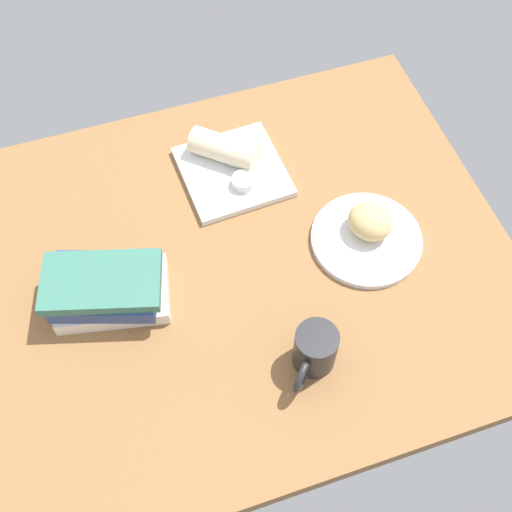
{
  "coord_description": "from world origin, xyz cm",
  "views": [
    {
      "loc": [
        17.6,
        65.61,
        118.07
      ],
      "look_at": [
        -3.75,
        1.39,
        7.0
      ],
      "focal_mm": 46.65,
      "sensor_mm": 36.0,
      "label": 1
    }
  ],
  "objects_px": {
    "round_plate": "(366,239)",
    "coffee_mug": "(314,351)",
    "square_plate": "(233,172)",
    "book_stack": "(107,287)",
    "sauce_cup": "(244,181)",
    "scone_pastry": "(370,221)",
    "breakfast_wrap": "(224,149)"
  },
  "relations": [
    {
      "from": "sauce_cup",
      "to": "breakfast_wrap",
      "type": "height_order",
      "value": "breakfast_wrap"
    },
    {
      "from": "square_plate",
      "to": "book_stack",
      "type": "height_order",
      "value": "book_stack"
    },
    {
      "from": "round_plate",
      "to": "square_plate",
      "type": "relative_size",
      "value": 1.06
    },
    {
      "from": "sauce_cup",
      "to": "book_stack",
      "type": "xyz_separation_m",
      "value": [
        0.32,
        0.17,
        0.02
      ]
    },
    {
      "from": "breakfast_wrap",
      "to": "square_plate",
      "type": "bearing_deg",
      "value": 53.04
    },
    {
      "from": "sauce_cup",
      "to": "square_plate",
      "type": "bearing_deg",
      "value": -78.37
    },
    {
      "from": "sauce_cup",
      "to": "breakfast_wrap",
      "type": "distance_m",
      "value": 0.09
    },
    {
      "from": "breakfast_wrap",
      "to": "coffee_mug",
      "type": "relative_size",
      "value": 1.36
    },
    {
      "from": "sauce_cup",
      "to": "book_stack",
      "type": "distance_m",
      "value": 0.37
    },
    {
      "from": "sauce_cup",
      "to": "book_stack",
      "type": "height_order",
      "value": "book_stack"
    },
    {
      "from": "round_plate",
      "to": "book_stack",
      "type": "height_order",
      "value": "book_stack"
    },
    {
      "from": "scone_pastry",
      "to": "sauce_cup",
      "type": "height_order",
      "value": "scone_pastry"
    },
    {
      "from": "breakfast_wrap",
      "to": "scone_pastry",
      "type": "bearing_deg",
      "value": 80.55
    },
    {
      "from": "square_plate",
      "to": "sauce_cup",
      "type": "height_order",
      "value": "sauce_cup"
    },
    {
      "from": "scone_pastry",
      "to": "square_plate",
      "type": "distance_m",
      "value": 0.32
    },
    {
      "from": "book_stack",
      "to": "coffee_mug",
      "type": "xyz_separation_m",
      "value": [
        -0.32,
        0.24,
        0.01
      ]
    },
    {
      "from": "book_stack",
      "to": "breakfast_wrap",
      "type": "bearing_deg",
      "value": -140.37
    },
    {
      "from": "round_plate",
      "to": "coffee_mug",
      "type": "height_order",
      "value": "coffee_mug"
    },
    {
      "from": "scone_pastry",
      "to": "book_stack",
      "type": "relative_size",
      "value": 0.37
    },
    {
      "from": "round_plate",
      "to": "coffee_mug",
      "type": "bearing_deg",
      "value": 46.86
    },
    {
      "from": "square_plate",
      "to": "book_stack",
      "type": "relative_size",
      "value": 0.85
    },
    {
      "from": "round_plate",
      "to": "sauce_cup",
      "type": "distance_m",
      "value": 0.28
    },
    {
      "from": "scone_pastry",
      "to": "sauce_cup",
      "type": "xyz_separation_m",
      "value": [
        0.2,
        -0.19,
        -0.02
      ]
    },
    {
      "from": "round_plate",
      "to": "breakfast_wrap",
      "type": "bearing_deg",
      "value": -53.57
    },
    {
      "from": "breakfast_wrap",
      "to": "round_plate",
      "type": "bearing_deg",
      "value": 77.84
    },
    {
      "from": "round_plate",
      "to": "scone_pastry",
      "type": "relative_size",
      "value": 2.46
    },
    {
      "from": "scone_pastry",
      "to": "sauce_cup",
      "type": "relative_size",
      "value": 1.86
    },
    {
      "from": "book_stack",
      "to": "square_plate",
      "type": "bearing_deg",
      "value": -145.45
    },
    {
      "from": "sauce_cup",
      "to": "breakfast_wrap",
      "type": "relative_size",
      "value": 0.34
    },
    {
      "from": "sauce_cup",
      "to": "book_stack",
      "type": "bearing_deg",
      "value": 27.64
    },
    {
      "from": "scone_pastry",
      "to": "coffee_mug",
      "type": "distance_m",
      "value": 0.31
    },
    {
      "from": "round_plate",
      "to": "square_plate",
      "type": "bearing_deg",
      "value": -50.73
    }
  ]
}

